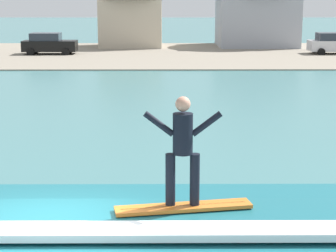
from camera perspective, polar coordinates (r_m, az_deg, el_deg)
wave_crest at (r=10.33m, az=0.17°, el=-11.90°), size 10.83×3.23×1.61m
surfboard at (r=9.80m, az=1.49°, el=-7.72°), size 2.26×0.76×0.06m
surfer at (r=9.53m, az=1.41°, el=-1.81°), size 1.25×0.32×1.78m
shoreline_bank at (r=51.94m, az=-2.38°, el=6.87°), size 120.00×22.65×0.08m
car_near_shore at (r=52.37m, az=-11.26°, el=7.69°), size 4.52×2.28×1.86m
car_far_shore at (r=53.52m, az=15.59°, el=7.57°), size 4.55×2.30×1.86m
house_gabled_white at (r=60.34m, az=8.43°, el=11.33°), size 9.28×9.28×7.37m
house_small_cottage at (r=58.91m, az=-3.54°, el=11.01°), size 7.34×7.34×6.50m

